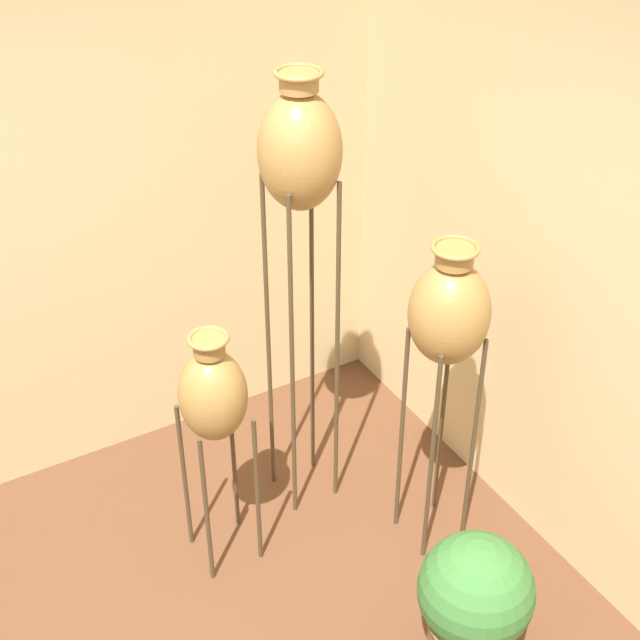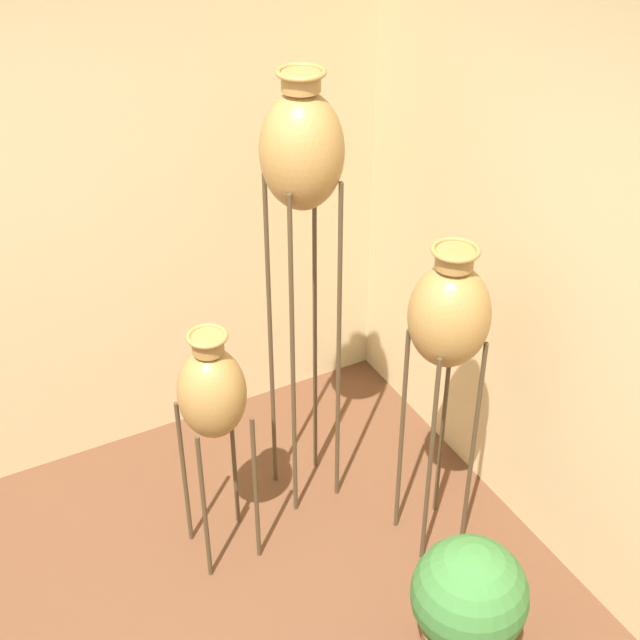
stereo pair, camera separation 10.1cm
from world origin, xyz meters
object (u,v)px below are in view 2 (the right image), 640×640
object	(u,v)px
vase_stand_medium	(449,318)
vase_stand_tall	(302,159)
vase_stand_short	(212,395)
potted_plant	(467,608)

from	to	relation	value
vase_stand_medium	vase_stand_tall	bearing A→B (deg)	124.23
vase_stand_tall	vase_stand_short	bearing A→B (deg)	-161.23
vase_stand_medium	potted_plant	world-z (taller)	vase_stand_medium
vase_stand_medium	potted_plant	size ratio (longest dim) A/B	2.29
vase_stand_tall	vase_stand_medium	size ratio (longest dim) A/B	1.38
vase_stand_tall	vase_stand_short	xyz separation A→B (m)	(-0.51, -0.17, -0.85)
potted_plant	vase_stand_medium	bearing A→B (deg)	66.04
vase_stand_tall	potted_plant	world-z (taller)	vase_stand_tall
vase_stand_tall	vase_stand_medium	bearing A→B (deg)	-55.77
vase_stand_short	potted_plant	distance (m)	1.29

